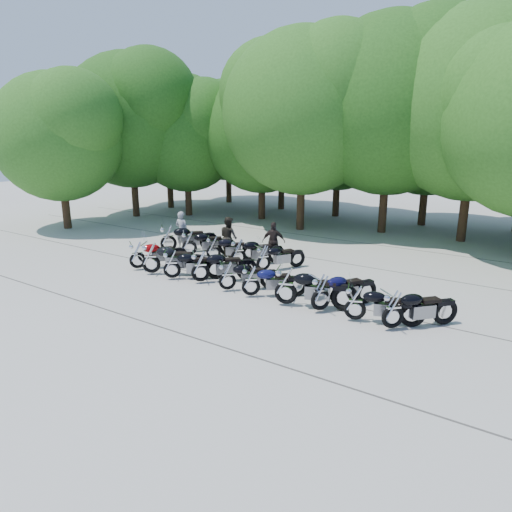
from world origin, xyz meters
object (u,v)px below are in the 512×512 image
Objects in this scene: motorcycle_3 at (200,265)px; motorcycle_9 at (393,308)px; motorcycle_1 at (151,257)px; motorcycle_6 at (286,284)px; rider_1 at (229,237)px; motorcycle_5 at (251,280)px; rider_0 at (182,231)px; motorcycle_7 at (321,291)px; motorcycle_10 at (168,237)px; motorcycle_4 at (227,275)px; motorcycle_13 at (239,251)px; rider_2 at (274,241)px; motorcycle_8 at (355,302)px; motorcycle_2 at (172,263)px; motorcycle_11 at (189,242)px; motorcycle_14 at (263,257)px; motorcycle_0 at (137,254)px; motorcycle_12 at (213,247)px.

motorcycle_9 is (7.07, -0.19, -0.03)m from motorcycle_3.
motorcycle_1 is 1.00× the size of motorcycle_6.
rider_1 is (0.82, 3.81, 0.18)m from motorcycle_1.
motorcycle_5 is 1.17× the size of rider_0.
motorcycle_10 reaches higher than motorcycle_7.
motorcycle_4 is at bearing 67.16° from motorcycle_6.
motorcycle_13 is 1.34× the size of rider_2.
rider_2 is (0.76, 1.49, 0.20)m from motorcycle_13.
motorcycle_7 is at bearing -133.94° from motorcycle_4.
motorcycle_6 reaches higher than motorcycle_8.
motorcycle_11 reaches higher than motorcycle_2.
motorcycle_6 is 1.14m from motorcycle_7.
motorcycle_8 is at bearing 42.23° from motorcycle_9.
rider_1 is (2.68, 1.00, 0.17)m from motorcycle_10.
motorcycle_3 is 0.94× the size of motorcycle_6.
rider_0 reaches higher than motorcycle_14.
motorcycle_3 is 3.85m from motorcycle_11.
motorcycle_0 is at bearing 25.04° from rider_2.
motorcycle_8 is 0.96× the size of motorcycle_13.
motorcycle_6 is at bearing -157.76° from motorcycle_11.
motorcycle_4 is 0.82× the size of motorcycle_6.
motorcycle_10 is at bearing 46.63° from motorcycle_11.
motorcycle_4 is at bearing 49.70° from motorcycle_5.
motorcycle_5 is 4.79m from motorcycle_12.
motorcycle_0 is 1.07× the size of motorcycle_14.
motorcycle_12 is at bearing -43.83° from motorcycle_1.
motorcycle_3 is at bearing -166.68° from motorcycle_10.
motorcycle_1 is at bearing 70.15° from motorcycle_8.
motorcycle_4 is 3.50m from motorcycle_7.
motorcycle_2 is 1.04× the size of motorcycle_14.
rider_1 reaches higher than motorcycle_2.
motorcycle_13 reaches higher than motorcycle_2.
motorcycle_5 is at bearing -126.71° from motorcycle_2.
motorcycle_13 reaches higher than motorcycle_8.
motorcycle_2 is 0.94× the size of motorcycle_3.
motorcycle_6 is (3.71, -0.24, 0.04)m from motorcycle_3.
rider_0 is at bearing 9.04° from motorcycle_7.
motorcycle_10 reaches higher than motorcycle_1.
motorcycle_13 is at bearing 45.32° from motorcycle_8.
rider_0 is (0.11, 0.79, 0.18)m from motorcycle_10.
motorcycle_0 is 1.00× the size of motorcycle_9.
motorcycle_11 is at bearing 0.68° from motorcycle_3.
motorcycle_14 is 2.79m from rider_1.
rider_2 is (3.74, 4.21, 0.19)m from motorcycle_0.
motorcycle_12 is (2.57, 0.08, -0.12)m from motorcycle_10.
motorcycle_11 is 3.99m from motorcycle_14.
motorcycle_13 is (-0.21, 2.60, -0.04)m from motorcycle_3.
motorcycle_14 is 1.28× the size of rider_2.
motorcycle_1 reaches higher than motorcycle_14.
motorcycle_7 is 0.92× the size of motorcycle_10.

